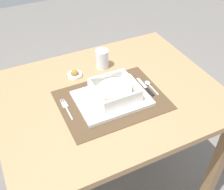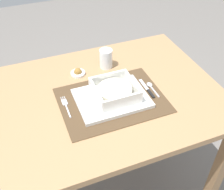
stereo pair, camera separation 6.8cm
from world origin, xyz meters
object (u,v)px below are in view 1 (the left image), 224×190
Objects in this scene: dining_table at (109,110)px; porridge_bowl at (115,91)px; spoon at (149,84)px; condiment_saucer at (75,74)px; fork at (66,107)px; bread_knife at (143,91)px; butter_knife at (146,88)px; drinking_glass at (102,60)px.

porridge_bowl is at bearing -81.19° from dining_table.
spoon is 1.54× the size of condiment_saucer.
bread_knife reaches higher than fork.
fork is at bearing -119.59° from condiment_saucer.
condiment_saucer is at bearing 136.22° from bread_knife.
dining_table is at bearing 98.81° from porridge_bowl.
porridge_bowl is 0.16m from butter_knife.
fork is 0.23m from condiment_saucer.
drinking_glass is (-0.11, 0.24, 0.04)m from butter_knife.
spoon is at bearing -60.19° from drinking_glass.
dining_table is 0.23m from fork.
drinking_glass is (-0.08, 0.26, 0.04)m from bread_knife.
bread_knife is at bearing -150.87° from butter_knife.
porridge_bowl is 2.53× the size of condiment_saucer.
porridge_bowl is 1.84× the size of drinking_glass.
fork reaches higher than dining_table.
porridge_bowl is 0.25m from drinking_glass.
spoon is at bearing 33.53° from bread_knife.
drinking_glass reaches higher than porridge_bowl.
butter_knife is 0.35m from condiment_saucer.
porridge_bowl is 1.65× the size of spoon.
drinking_glass is (0.05, 0.24, 0.00)m from porridge_bowl.
butter_knife is 0.03m from bread_knife.
bread_knife is at bearing -23.06° from dining_table.
fork is 1.96× the size of condiment_saucer.
dining_table is 0.24m from condiment_saucer.
condiment_saucer is at bearing 140.54° from butter_knife.
dining_table is 0.22m from spoon.
butter_knife reaches higher than fork.
bread_knife is (-0.05, -0.03, -0.00)m from spoon.
porridge_bowl is 1.27× the size of butter_knife.
porridge_bowl reaches higher than fork.
porridge_bowl is at bearing -66.78° from condiment_saucer.
fork is at bearing 175.76° from spoon.
dining_table is 10.29× the size of drinking_glass.
fork is (-0.20, -0.01, 0.11)m from dining_table.
bread_knife is 0.27m from drinking_glass.
spoon is 0.35m from condiment_saucer.
drinking_glass is 0.15m from condiment_saucer.
dining_table is 9.24× the size of spoon.
fork is 0.37m from butter_knife.
spoon reaches higher than bread_knife.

